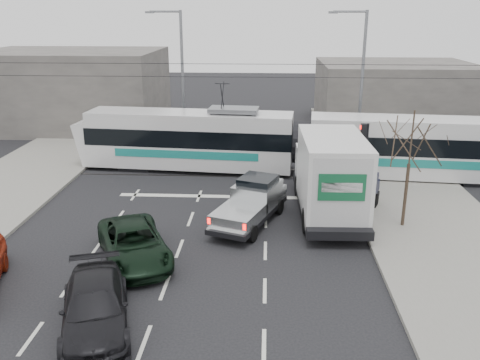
# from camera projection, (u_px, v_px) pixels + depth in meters

# --- Properties ---
(ground) EXTENTS (120.00, 120.00, 0.00)m
(ground) POSITION_uv_depth(u_px,v_px,m) (222.00, 250.00, 20.01)
(ground) COLOR black
(ground) RESTS_ON ground
(sidewalk_right) EXTENTS (6.00, 60.00, 0.15)m
(sidewalk_right) POSITION_uv_depth(u_px,v_px,m) (455.00, 253.00, 19.52)
(sidewalk_right) COLOR gray
(sidewalk_right) RESTS_ON ground
(rails) EXTENTS (60.00, 1.60, 0.03)m
(rails) POSITION_uv_depth(u_px,v_px,m) (237.00, 173.00, 29.48)
(rails) COLOR #33302D
(rails) RESTS_ON ground
(building_left) EXTENTS (14.00, 10.00, 6.00)m
(building_left) POSITION_uv_depth(u_px,v_px,m) (72.00, 89.00, 40.61)
(building_left) COLOR slate
(building_left) RESTS_ON ground
(building_right) EXTENTS (12.00, 10.00, 5.00)m
(building_right) POSITION_uv_depth(u_px,v_px,m) (394.00, 94.00, 41.33)
(building_right) COLOR slate
(building_right) RESTS_ON ground
(bare_tree) EXTENTS (2.40, 2.40, 5.00)m
(bare_tree) POSITION_uv_depth(u_px,v_px,m) (411.00, 143.00, 20.79)
(bare_tree) COLOR #47382B
(bare_tree) RESTS_ON ground
(traffic_signal) EXTENTS (0.44, 0.44, 3.60)m
(traffic_signal) POSITION_uv_depth(u_px,v_px,m) (364.00, 143.00, 24.96)
(traffic_signal) COLOR black
(traffic_signal) RESTS_ON ground
(street_lamp_near) EXTENTS (2.38, 0.25, 9.00)m
(street_lamp_near) POSITION_uv_depth(u_px,v_px,m) (359.00, 76.00, 31.27)
(street_lamp_near) COLOR slate
(street_lamp_near) RESTS_ON ground
(street_lamp_far) EXTENTS (2.38, 0.25, 9.00)m
(street_lamp_far) POSITION_uv_depth(u_px,v_px,m) (180.00, 71.00, 33.75)
(street_lamp_far) COLOR slate
(street_lamp_far) RESTS_ON ground
(catenary) EXTENTS (60.00, 0.20, 7.00)m
(catenary) POSITION_uv_depth(u_px,v_px,m) (237.00, 106.00, 28.25)
(catenary) COLOR black
(catenary) RESTS_ON ground
(tram) EXTENTS (24.97, 4.68, 5.07)m
(tram) POSITION_uv_depth(u_px,v_px,m) (300.00, 143.00, 28.80)
(tram) COLOR silver
(tram) RESTS_ON ground
(silver_pickup) EXTENTS (3.44, 5.44, 1.87)m
(silver_pickup) POSITION_uv_depth(u_px,v_px,m) (252.00, 202.00, 22.43)
(silver_pickup) COLOR black
(silver_pickup) RESTS_ON ground
(box_truck) EXTENTS (2.79, 7.71, 3.82)m
(box_truck) POSITION_uv_depth(u_px,v_px,m) (330.00, 176.00, 22.85)
(box_truck) COLOR black
(box_truck) RESTS_ON ground
(navy_pickup) EXTENTS (3.44, 5.04, 2.00)m
(navy_pickup) POSITION_uv_depth(u_px,v_px,m) (352.00, 194.00, 23.15)
(navy_pickup) COLOR black
(navy_pickup) RESTS_ON ground
(green_car) EXTENTS (4.02, 5.34, 1.35)m
(green_car) POSITION_uv_depth(u_px,v_px,m) (134.00, 244.00, 18.97)
(green_car) COLOR black
(green_car) RESTS_ON ground
(dark_car) EXTENTS (3.22, 5.05, 1.36)m
(dark_car) POSITION_uv_depth(u_px,v_px,m) (95.00, 307.00, 14.90)
(dark_car) COLOR black
(dark_car) RESTS_ON ground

